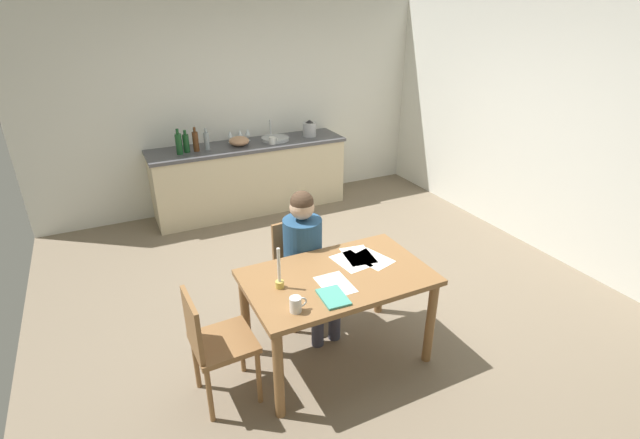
{
  "coord_description": "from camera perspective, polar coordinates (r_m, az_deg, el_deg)",
  "views": [
    {
      "loc": [
        -1.69,
        -3.3,
        2.53
      ],
      "look_at": [
        -0.12,
        -0.1,
        0.85
      ],
      "focal_mm": 25.9,
      "sensor_mm": 36.0,
      "label": 1
    }
  ],
  "objects": [
    {
      "name": "bottle_sauce",
      "position": [
        5.83,
        -13.84,
        9.44
      ],
      "size": [
        0.06,
        0.06,
        0.27
      ],
      "color": "#8C999E",
      "rests_on": "kitchen_counter"
    },
    {
      "name": "wall_right",
      "position": [
        5.55,
        26.1,
        9.92
      ],
      "size": [
        0.12,
        5.2,
        2.6
      ],
      "primitive_type": "cube",
      "color": "silver",
      "rests_on": "ground"
    },
    {
      "name": "wine_glass_by_kettle",
      "position": [
        6.11,
        -9.87,
        10.47
      ],
      "size": [
        0.07,
        0.07,
        0.15
      ],
      "color": "silver",
      "rests_on": "kitchen_counter"
    },
    {
      "name": "paper_receipt",
      "position": [
        3.25,
        1.9,
        -8.03
      ],
      "size": [
        0.22,
        0.3,
        0.0
      ],
      "primitive_type": "cube",
      "rotation": [
        0.0,
        0.0,
        -0.02
      ],
      "color": "white",
      "rests_on": "dining_table"
    },
    {
      "name": "bottle_vinegar",
      "position": [
        5.79,
        -16.23,
        9.08
      ],
      "size": [
        0.08,
        0.08,
        0.27
      ],
      "color": "#194C23",
      "rests_on": "kitchen_counter"
    },
    {
      "name": "candlestick",
      "position": [
        3.18,
        -5.05,
        -7.04
      ],
      "size": [
        0.06,
        0.06,
        0.31
      ],
      "color": "gold",
      "rests_on": "dining_table"
    },
    {
      "name": "mixing_bowl",
      "position": [
        5.94,
        -9.97,
        9.52
      ],
      "size": [
        0.25,
        0.25,
        0.11
      ],
      "primitive_type": "ellipsoid",
      "color": "tan",
      "rests_on": "kitchen_counter"
    },
    {
      "name": "kitchen_counter",
      "position": [
        6.15,
        -8.6,
        5.22
      ],
      "size": [
        2.5,
        0.64,
        0.9
      ],
      "color": "beige",
      "rests_on": "ground"
    },
    {
      "name": "chair_side_empty",
      "position": [
        3.24,
        -12.92,
        -14.54
      ],
      "size": [
        0.42,
        0.42,
        0.87
      ],
      "color": "olive",
      "rests_on": "ground"
    },
    {
      "name": "bottle_wine_red",
      "position": [
        5.8,
        -15.12,
        9.34
      ],
      "size": [
        0.07,
        0.07,
        0.29
      ],
      "color": "#593319",
      "rests_on": "kitchen_counter"
    },
    {
      "name": "wine_glass_near_sink",
      "position": [
        6.14,
        -8.94,
        10.6
      ],
      "size": [
        0.07,
        0.07,
        0.15
      ],
      "color": "silver",
      "rests_on": "kitchen_counter"
    },
    {
      "name": "stovetop_kettle",
      "position": [
        6.29,
        -1.31,
        11.15
      ],
      "size": [
        0.18,
        0.18,
        0.22
      ],
      "color": "#B7BABF",
      "rests_on": "kitchen_counter"
    },
    {
      "name": "sink_unit",
      "position": [
        6.12,
        -5.57,
        9.93
      ],
      "size": [
        0.36,
        0.36,
        0.24
      ],
      "color": "#B2B7BC",
      "rests_on": "kitchen_counter"
    },
    {
      "name": "wine_glass_back_left",
      "position": [
        6.08,
        -11.06,
        10.29
      ],
      "size": [
        0.07,
        0.07,
        0.15
      ],
      "color": "silver",
      "rests_on": "kitchen_counter"
    },
    {
      "name": "paper_letter",
      "position": [
        3.53,
        3.83,
        -5.17
      ],
      "size": [
        0.25,
        0.32,
        0.0
      ],
      "primitive_type": "cube",
      "rotation": [
        0.0,
        0.0,
        0.12
      ],
      "color": "white",
      "rests_on": "dining_table"
    },
    {
      "name": "wall_back",
      "position": [
        6.26,
        -10.17,
        13.54
      ],
      "size": [
        5.2,
        0.12,
        2.6
      ],
      "primitive_type": "cube",
      "color": "silver",
      "rests_on": "ground"
    },
    {
      "name": "ground_plane",
      "position": [
        4.5,
        0.88,
        -9.29
      ],
      "size": [
        5.2,
        5.2,
        0.04
      ],
      "primitive_type": "cube",
      "color": "#7A6B56"
    },
    {
      "name": "bottle_oil",
      "position": [
        5.73,
        -17.05,
        8.96
      ],
      "size": [
        0.08,
        0.08,
        0.3
      ],
      "color": "#194C23",
      "rests_on": "kitchen_counter"
    },
    {
      "name": "dining_table",
      "position": [
        3.42,
        2.17,
        -8.41
      ],
      "size": [
        1.34,
        0.82,
        0.74
      ],
      "color": "olive",
      "rests_on": "ground"
    },
    {
      "name": "paper_envelope",
      "position": [
        3.57,
        6.49,
        -4.86
      ],
      "size": [
        0.29,
        0.34,
        0.0
      ],
      "primitive_type": "cube",
      "rotation": [
        0.0,
        0.0,
        0.3
      ],
      "color": "white",
      "rests_on": "dining_table"
    },
    {
      "name": "person_seated",
      "position": [
        3.77,
        -1.67,
        -4.13
      ],
      "size": [
        0.35,
        0.61,
        1.19
      ],
      "color": "navy",
      "rests_on": "ground"
    },
    {
      "name": "paper_bill",
      "position": [
        3.61,
        4.75,
        -4.45
      ],
      "size": [
        0.25,
        0.32,
        0.0
      ],
      "primitive_type": "cube",
      "rotation": [
        0.0,
        0.0,
        -0.14
      ],
      "color": "white",
      "rests_on": "dining_table"
    },
    {
      "name": "book_magazine",
      "position": [
        3.11,
        1.66,
        -9.57
      ],
      "size": [
        0.18,
        0.25,
        0.02
      ],
      "primitive_type": "cube",
      "rotation": [
        0.0,
        0.0,
        -0.06
      ],
      "color": "teal",
      "rests_on": "dining_table"
    },
    {
      "name": "coffee_mug",
      "position": [
        2.97,
        -2.97,
        -10.43
      ],
      "size": [
        0.12,
        0.08,
        0.1
      ],
      "color": "white",
      "rests_on": "dining_table"
    },
    {
      "name": "chair_at_table",
      "position": [
        3.99,
        -2.65,
        -5.75
      ],
      "size": [
        0.43,
        0.43,
        0.86
      ],
      "color": "olive",
      "rests_on": "ground"
    },
    {
      "name": "teacup_on_counter",
      "position": [
        5.95,
        -5.89,
        9.68
      ],
      "size": [
        0.12,
        0.08,
        0.09
      ],
      "color": "white",
      "rests_on": "kitchen_counter"
    }
  ]
}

